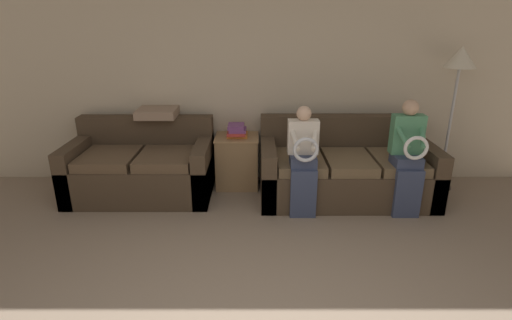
{
  "coord_description": "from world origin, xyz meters",
  "views": [
    {
      "loc": [
        -0.0,
        -1.57,
        1.99
      ],
      "look_at": [
        -0.0,
        1.97,
        0.71
      ],
      "focal_mm": 28.0,
      "sensor_mm": 36.0,
      "label": 1
    }
  ],
  "objects_px": {
    "floor_lamp": "(460,68)",
    "side_shelf": "(237,160)",
    "child_right_seated": "(408,154)",
    "couch_side": "(143,168)",
    "couch_main": "(345,170)",
    "book_stack": "(237,131)",
    "throw_pillow": "(158,112)",
    "child_left_seated": "(303,157)"
  },
  "relations": [
    {
      "from": "floor_lamp",
      "to": "side_shelf",
      "type": "bearing_deg",
      "value": 178.15
    },
    {
      "from": "child_right_seated",
      "to": "couch_side",
      "type": "bearing_deg",
      "value": 170.89
    },
    {
      "from": "couch_main",
      "to": "side_shelf",
      "type": "bearing_deg",
      "value": 166.7
    },
    {
      "from": "couch_main",
      "to": "book_stack",
      "type": "distance_m",
      "value": 1.35
    },
    {
      "from": "child_right_seated",
      "to": "throw_pillow",
      "type": "xyz_separation_m",
      "value": [
        -2.74,
        0.79,
        0.26
      ]
    },
    {
      "from": "couch_side",
      "to": "floor_lamp",
      "type": "relative_size",
      "value": 0.96
    },
    {
      "from": "child_left_seated",
      "to": "book_stack",
      "type": "xyz_separation_m",
      "value": [
        -0.72,
        0.71,
        0.08
      ]
    },
    {
      "from": "side_shelf",
      "to": "child_right_seated",
      "type": "bearing_deg",
      "value": -21.46
    },
    {
      "from": "book_stack",
      "to": "floor_lamp",
      "type": "distance_m",
      "value": 2.6
    },
    {
      "from": "child_left_seated",
      "to": "book_stack",
      "type": "bearing_deg",
      "value": 135.33
    },
    {
      "from": "couch_side",
      "to": "throw_pillow",
      "type": "xyz_separation_m",
      "value": [
        0.16,
        0.32,
        0.6
      ]
    },
    {
      "from": "couch_main",
      "to": "side_shelf",
      "type": "height_order",
      "value": "couch_main"
    },
    {
      "from": "child_left_seated",
      "to": "throw_pillow",
      "type": "relative_size",
      "value": 2.46
    },
    {
      "from": "couch_main",
      "to": "couch_side",
      "type": "relative_size",
      "value": 1.21
    },
    {
      "from": "book_stack",
      "to": "floor_lamp",
      "type": "relative_size",
      "value": 0.16
    },
    {
      "from": "couch_main",
      "to": "couch_side",
      "type": "height_order",
      "value": "couch_main"
    },
    {
      "from": "floor_lamp",
      "to": "couch_side",
      "type": "bearing_deg",
      "value": -177.43
    },
    {
      "from": "floor_lamp",
      "to": "throw_pillow",
      "type": "distance_m",
      "value": 3.48
    },
    {
      "from": "floor_lamp",
      "to": "throw_pillow",
      "type": "bearing_deg",
      "value": 177.29
    },
    {
      "from": "couch_side",
      "to": "side_shelf",
      "type": "relative_size",
      "value": 2.55
    },
    {
      "from": "child_left_seated",
      "to": "floor_lamp",
      "type": "distance_m",
      "value": 2.06
    },
    {
      "from": "couch_main",
      "to": "child_right_seated",
      "type": "relative_size",
      "value": 1.62
    },
    {
      "from": "child_right_seated",
      "to": "book_stack",
      "type": "relative_size",
      "value": 4.37
    },
    {
      "from": "child_left_seated",
      "to": "side_shelf",
      "type": "bearing_deg",
      "value": 135.24
    },
    {
      "from": "child_right_seated",
      "to": "book_stack",
      "type": "distance_m",
      "value": 1.93
    },
    {
      "from": "side_shelf",
      "to": "floor_lamp",
      "type": "bearing_deg",
      "value": -1.85
    },
    {
      "from": "couch_main",
      "to": "child_right_seated",
      "type": "xyz_separation_m",
      "value": [
        0.54,
        -0.41,
        0.34
      ]
    },
    {
      "from": "couch_main",
      "to": "throw_pillow",
      "type": "bearing_deg",
      "value": 170.21
    },
    {
      "from": "couch_main",
      "to": "side_shelf",
      "type": "distance_m",
      "value": 1.29
    },
    {
      "from": "child_left_seated",
      "to": "side_shelf",
      "type": "relative_size",
      "value": 1.8
    },
    {
      "from": "floor_lamp",
      "to": "throw_pillow",
      "type": "relative_size",
      "value": 3.65
    },
    {
      "from": "throw_pillow",
      "to": "child_left_seated",
      "type": "bearing_deg",
      "value": -25.59
    },
    {
      "from": "child_left_seated",
      "to": "child_right_seated",
      "type": "xyz_separation_m",
      "value": [
        1.08,
        0.01,
        0.03
      ]
    },
    {
      "from": "child_left_seated",
      "to": "throw_pillow",
      "type": "distance_m",
      "value": 1.87
    },
    {
      "from": "child_left_seated",
      "to": "throw_pillow",
      "type": "xyz_separation_m",
      "value": [
        -1.66,
        0.8,
        0.29
      ]
    },
    {
      "from": "child_left_seated",
      "to": "floor_lamp",
      "type": "xyz_separation_m",
      "value": [
        1.77,
        0.63,
        0.83
      ]
    },
    {
      "from": "couch_main",
      "to": "floor_lamp",
      "type": "relative_size",
      "value": 1.15
    },
    {
      "from": "couch_main",
      "to": "throw_pillow",
      "type": "relative_size",
      "value": 4.21
    },
    {
      "from": "throw_pillow",
      "to": "couch_side",
      "type": "bearing_deg",
      "value": -115.91
    },
    {
      "from": "couch_side",
      "to": "floor_lamp",
      "type": "xyz_separation_m",
      "value": [
        3.59,
        0.16,
        1.13
      ]
    },
    {
      "from": "couch_side",
      "to": "child_left_seated",
      "type": "relative_size",
      "value": 1.42
    },
    {
      "from": "side_shelf",
      "to": "book_stack",
      "type": "bearing_deg",
      "value": -62.72
    }
  ]
}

